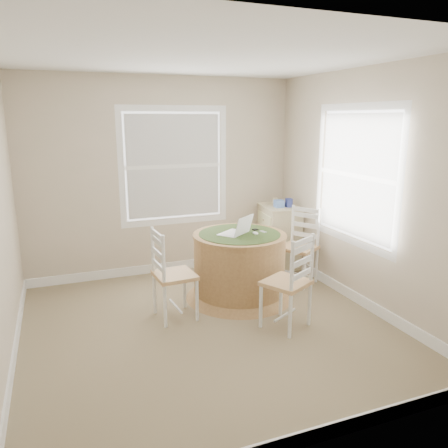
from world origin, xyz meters
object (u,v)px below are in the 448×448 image
corner_chest (279,235)px  laptop (236,231)px  round_table (239,263)px  chair_left (175,275)px  chair_near (286,282)px  chair_right (298,247)px

corner_chest → laptop: bearing=-133.3°
round_table → corner_chest: (0.98, 0.87, 0.01)m
chair_left → round_table: bearing=-77.5°
chair_left → chair_near: (0.98, -0.61, 0.00)m
chair_near → chair_right: (0.73, 1.01, 0.00)m
chair_left → chair_near: same height
chair_right → laptop: 0.99m
chair_near → laptop: size_ratio=2.12×
laptop → corner_chest: (1.03, 0.87, -0.37)m
chair_left → chair_near: size_ratio=1.00×
chair_right → laptop: (-0.92, -0.14, 0.33)m
chair_near → chair_right: size_ratio=1.00×
round_table → chair_right: (0.87, 0.14, 0.05)m
chair_left → chair_right: (1.72, 0.40, 0.00)m
chair_near → laptop: laptop is taller
chair_near → corner_chest: 1.93m
round_table → chair_near: bearing=-95.3°
round_table → laptop: (-0.05, -0.00, 0.38)m
chair_left → chair_right: bearing=-81.3°
chair_right → corner_chest: size_ratio=1.09×
round_table → chair_left: 0.89m
round_table → corner_chest: 1.31m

